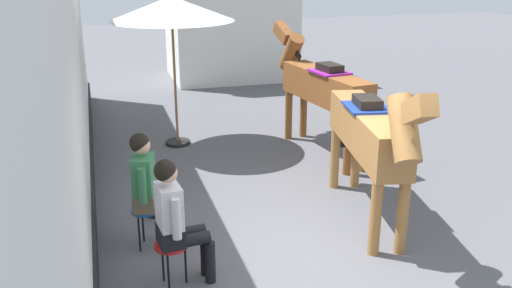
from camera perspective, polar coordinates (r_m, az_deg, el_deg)
ground_plane at (r=8.92m, az=-0.75°, el=-2.55°), size 40.00×40.00×0.00m
pub_facade_wall at (r=6.74m, az=-18.60°, el=3.06°), size 0.34×14.00×3.40m
distant_cottage at (r=15.40m, az=-2.65°, el=13.43°), size 3.40×2.60×3.50m
seated_visitor_near at (r=5.67m, az=-8.13°, el=-7.31°), size 0.61×0.49×1.39m
seated_visitor_far at (r=6.45m, az=-10.74°, el=-4.12°), size 0.61×0.48×1.39m
saddled_horse_near at (r=6.99m, az=11.59°, el=0.99°), size 0.83×2.97×2.06m
saddled_horse_far at (r=9.45m, az=6.66°, el=5.91°), size 0.76×2.98×2.06m
cafe_parasol at (r=9.67m, az=-8.58°, el=13.35°), size 2.10×2.10×2.58m
satchel_bag at (r=7.41m, az=-9.95°, el=-6.68°), size 0.29×0.27×0.20m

